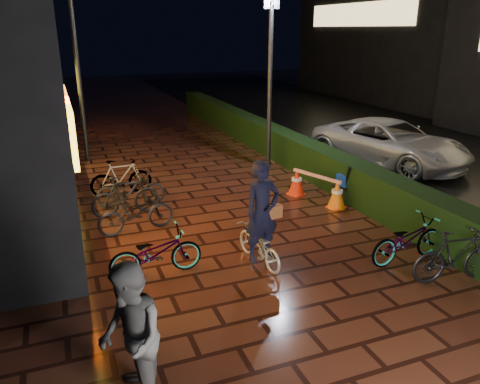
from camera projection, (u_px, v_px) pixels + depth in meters
name	position (u px, v px, depth m)	size (l,w,h in m)	color
ground	(290.00, 272.00, 8.58)	(80.00, 80.00, 0.00)	#381911
asphalt_road	(457.00, 158.00, 16.06)	(11.00, 60.00, 0.01)	black
hedge	(270.00, 140.00, 16.58)	(0.70, 20.00, 1.00)	black
bystander_person	(131.00, 338.00, 5.28)	(0.89, 0.69, 1.83)	slate
van	(390.00, 143.00, 15.15)	(2.38, 5.15, 1.43)	#AFAEB3
lamp_post_hedge	(270.00, 79.00, 14.03)	(0.49, 0.14, 5.08)	black
lamp_post_sf	(78.00, 67.00, 14.84)	(0.53, 0.16, 5.55)	black
cyclist	(261.00, 227.00, 8.62)	(0.77, 1.47, 2.04)	silver
traffic_barrier	(316.00, 188.00, 12.01)	(0.97, 1.74, 0.71)	orange
cart_assembly	(346.00, 181.00, 11.99)	(0.64, 0.67, 1.02)	black
parked_bikes_storefront	(133.00, 203.00, 10.65)	(1.88, 5.21, 0.98)	black
parked_bikes_hedge	(428.00, 247.00, 8.51)	(1.96, 1.64, 0.98)	black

